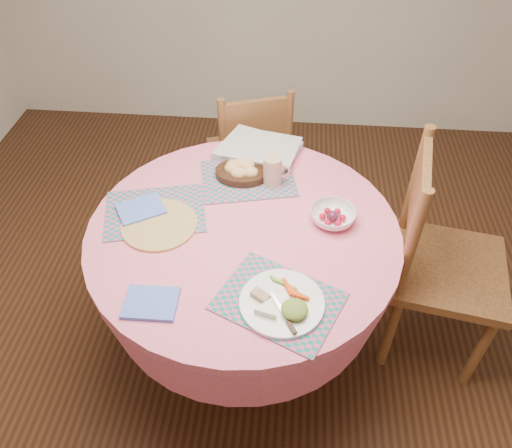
% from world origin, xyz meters
% --- Properties ---
extents(ground, '(4.00, 4.00, 0.00)m').
position_xyz_m(ground, '(0.00, 0.00, 0.00)').
color(ground, '#331C0F').
rests_on(ground, ground).
extents(dining_table, '(1.24, 1.24, 0.75)m').
position_xyz_m(dining_table, '(0.00, 0.00, 0.56)').
color(dining_table, pink).
rests_on(dining_table, ground).
extents(chair_right, '(0.55, 0.56, 1.06)m').
position_xyz_m(chair_right, '(0.82, 0.10, 0.55)').
color(chair_right, brown).
rests_on(chair_right, ground).
extents(chair_back, '(0.53, 0.52, 0.91)m').
position_xyz_m(chair_back, '(-0.06, 0.88, 0.48)').
color(chair_back, brown).
rests_on(chair_back, ground).
extents(placemat_front, '(0.49, 0.44, 0.01)m').
position_xyz_m(placemat_front, '(0.16, -0.35, 0.75)').
color(placemat_front, '#157668').
rests_on(placemat_front, dining_table).
extents(placemat_left, '(0.46, 0.38, 0.01)m').
position_xyz_m(placemat_left, '(-0.37, 0.07, 0.75)').
color(placemat_left, '#157668').
rests_on(placemat_left, dining_table).
extents(placemat_back, '(0.46, 0.38, 0.01)m').
position_xyz_m(placemat_back, '(-0.01, 0.31, 0.75)').
color(placemat_back, '#157668').
rests_on(placemat_back, dining_table).
extents(wicker_trivet, '(0.30, 0.30, 0.01)m').
position_xyz_m(wicker_trivet, '(-0.33, -0.01, 0.76)').
color(wicker_trivet, '#AE804B').
rests_on(wicker_trivet, dining_table).
extents(napkin_near, '(0.18, 0.14, 0.01)m').
position_xyz_m(napkin_near, '(-0.27, -0.39, 0.76)').
color(napkin_near, '#506ECE').
rests_on(napkin_near, dining_table).
extents(napkin_far, '(0.23, 0.21, 0.01)m').
position_xyz_m(napkin_far, '(-0.43, 0.06, 0.76)').
color(napkin_far, '#506ECE').
rests_on(napkin_far, placemat_left).
extents(dinner_plate, '(0.29, 0.29, 0.05)m').
position_xyz_m(dinner_plate, '(0.18, -0.36, 0.77)').
color(dinner_plate, white).
rests_on(dinner_plate, placemat_front).
extents(bread_bowl, '(0.23, 0.23, 0.08)m').
position_xyz_m(bread_bowl, '(-0.04, 0.33, 0.79)').
color(bread_bowl, black).
rests_on(bread_bowl, placemat_back).
extents(latte_mug, '(0.12, 0.08, 0.13)m').
position_xyz_m(latte_mug, '(0.10, 0.29, 0.82)').
color(latte_mug, tan).
rests_on(latte_mug, placemat_back).
extents(fruit_bowl, '(0.21, 0.21, 0.06)m').
position_xyz_m(fruit_bowl, '(0.35, 0.07, 0.78)').
color(fruit_bowl, white).
rests_on(fruit_bowl, dining_table).
extents(newspaper_stack, '(0.41, 0.37, 0.04)m').
position_xyz_m(newspaper_stack, '(0.02, 0.50, 0.78)').
color(newspaper_stack, silver).
rests_on(newspaper_stack, dining_table).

